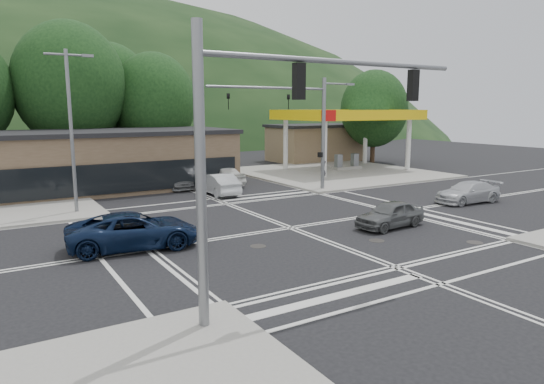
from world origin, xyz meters
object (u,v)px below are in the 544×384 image
car_queue_b (220,175)px  pedestrian (323,170)px  car_grey_center (390,214)px  car_queue_a (218,184)px  car_blue_west (134,231)px  car_silver_east (468,192)px  car_northbound (175,179)px

car_queue_b → pedestrian: size_ratio=3.13×
car_grey_center → car_queue_a: 13.47m
car_blue_west → car_grey_center: size_ratio=1.41×
car_blue_west → pedestrian: (18.61, 11.26, 0.15)m
car_queue_b → car_silver_east: bearing=116.5°
car_queue_b → car_northbound: car_queue_b is taller
car_northbound → pedestrian: bearing=-14.3°
car_grey_center → car_silver_east: size_ratio=0.86×
pedestrian → car_silver_east: bearing=56.7°
car_silver_east → car_queue_a: bearing=-127.1°
pedestrian → car_northbound: bearing=-57.9°
car_queue_b → car_grey_center: bearing=85.8°
car_queue_a → car_queue_b: size_ratio=0.93×
car_blue_west → pedestrian: 21.75m
car_blue_west → car_silver_east: 20.83m
car_silver_east → car_queue_a: (-12.20, 10.88, 0.07)m
car_northbound → car_grey_center: bearing=-74.1°
car_grey_center → car_queue_a: bearing=-170.9°
car_grey_center → car_northbound: (-4.91, 17.18, -0.02)m
car_silver_east → car_northbound: size_ratio=1.01×
car_silver_east → pedestrian: size_ratio=2.95×
car_grey_center → car_queue_b: (-1.58, 16.48, 0.15)m
car_grey_center → car_queue_a: size_ratio=0.88×
car_blue_west → car_grey_center: bearing=-95.5°
car_queue_b → pedestrian: pedestrian is taller
car_queue_a → car_queue_b: bearing=-115.6°
car_grey_center → car_queue_b: size_ratio=0.82×
car_queue_a → car_northbound: size_ratio=0.99×
car_queue_b → pedestrian: 8.56m
car_northbound → car_queue_b: bearing=-12.0°
car_blue_west → car_queue_b: (10.34, 13.50, 0.05)m
car_blue_west → car_queue_b: 17.01m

